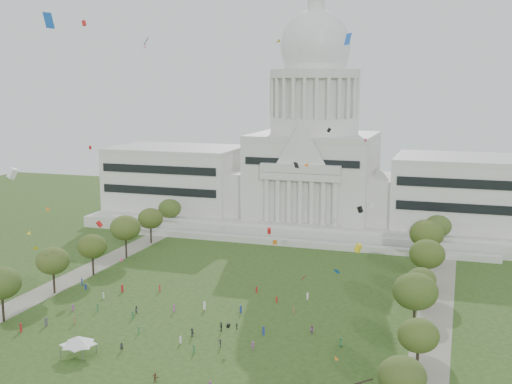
% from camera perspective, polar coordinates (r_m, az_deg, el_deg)
% --- Properties ---
extents(ground, '(400.00, 400.00, 0.00)m').
position_cam_1_polar(ground, '(137.63, -5.94, -12.99)').
color(ground, '#2C4919').
rests_on(ground, ground).
extents(capitol, '(160.00, 64.50, 91.30)m').
position_cam_1_polar(capitol, '(237.20, 5.12, 2.28)').
color(capitol, beige).
rests_on(capitol, ground).
extents(path_left, '(8.00, 160.00, 0.04)m').
position_cam_1_polar(path_left, '(184.64, -15.94, -7.32)').
color(path_left, gray).
rests_on(path_left, ground).
extents(path_right, '(8.00, 160.00, 0.04)m').
position_cam_1_polar(path_right, '(155.19, 15.61, -10.61)').
color(path_right, gray).
rests_on(path_right, ground).
extents(row_tree_r_0, '(7.67, 7.67, 10.91)m').
position_cam_1_polar(row_tree_r_0, '(106.59, 12.85, -15.69)').
color(row_tree_r_0, black).
rests_on(row_tree_r_0, ground).
extents(row_tree_l_1, '(8.86, 8.86, 12.59)m').
position_cam_1_polar(row_tree_l_1, '(154.69, -21.71, -7.53)').
color(row_tree_l_1, black).
rests_on(row_tree_l_1, ground).
extents(row_tree_r_1, '(7.58, 7.58, 10.78)m').
position_cam_1_polar(row_tree_r_1, '(122.89, 14.25, -12.26)').
color(row_tree_r_1, black).
rests_on(row_tree_r_1, ground).
extents(row_tree_l_2, '(8.42, 8.42, 11.97)m').
position_cam_1_polar(row_tree_l_2, '(170.69, -17.61, -5.85)').
color(row_tree_l_2, black).
rests_on(row_tree_l_2, ground).
extents(row_tree_r_2, '(9.55, 9.55, 13.58)m').
position_cam_1_polar(row_tree_r_2, '(140.33, 13.97, -8.57)').
color(row_tree_r_2, black).
rests_on(row_tree_r_2, ground).
extents(row_tree_l_3, '(8.12, 8.12, 11.55)m').
position_cam_1_polar(row_tree_l_3, '(183.51, -14.36, -4.70)').
color(row_tree_l_3, black).
rests_on(row_tree_l_3, ground).
extents(row_tree_r_3, '(7.01, 7.01, 9.98)m').
position_cam_1_polar(row_tree_r_3, '(157.33, 14.48, -7.56)').
color(row_tree_r_3, black).
rests_on(row_tree_r_3, ground).
extents(row_tree_l_4, '(9.29, 9.29, 13.21)m').
position_cam_1_polar(row_tree_l_4, '(198.62, -11.53, -3.14)').
color(row_tree_l_4, black).
rests_on(row_tree_l_4, ground).
extents(row_tree_r_4, '(9.19, 9.19, 13.06)m').
position_cam_1_polar(row_tree_r_4, '(171.65, 14.97, -5.36)').
color(row_tree_r_4, black).
rests_on(row_tree_r_4, ground).
extents(row_tree_l_5, '(8.33, 8.33, 11.85)m').
position_cam_1_polar(row_tree_l_5, '(215.30, -9.36, -2.34)').
color(row_tree_l_5, black).
rests_on(row_tree_l_5, ground).
extents(row_tree_r_5, '(9.82, 9.82, 13.96)m').
position_cam_1_polar(row_tree_r_5, '(191.09, 14.93, -3.62)').
color(row_tree_r_5, black).
rests_on(row_tree_r_5, ground).
extents(row_tree_l_6, '(8.19, 8.19, 11.64)m').
position_cam_1_polar(row_tree_l_6, '(231.93, -7.68, -1.46)').
color(row_tree_l_6, black).
rests_on(row_tree_l_6, ground).
extents(row_tree_r_6, '(8.42, 8.42, 11.97)m').
position_cam_1_polar(row_tree_r_6, '(208.80, 15.87, -2.94)').
color(row_tree_r_6, black).
rests_on(row_tree_r_6, ground).
extents(event_tent, '(9.68, 9.68, 4.12)m').
position_cam_1_polar(event_tent, '(133.51, -15.53, -12.57)').
color(event_tent, '#4C4C4C').
rests_on(event_tent, ground).
extents(person_0, '(1.06, 1.15, 1.97)m').
position_cam_1_polar(person_0, '(134.78, 7.55, -13.08)').
color(person_0, '#33723F').
rests_on(person_0, ground).
extents(person_2, '(1.14, 1.07, 2.00)m').
position_cam_1_polar(person_2, '(140.07, 5.02, -12.11)').
color(person_2, '#994C8C').
rests_on(person_2, ground).
extents(person_3, '(1.10, 1.24, 1.72)m').
position_cam_1_polar(person_3, '(133.56, -3.21, -13.28)').
color(person_3, '#26262B').
rests_on(person_3, ground).
extents(person_4, '(0.75, 1.23, 2.00)m').
position_cam_1_polar(person_4, '(141.50, -3.11, -11.86)').
color(person_4, '#26262B').
rests_on(person_4, ground).
extents(person_5, '(1.66, 1.82, 1.91)m').
position_cam_1_polar(person_5, '(139.05, -5.69, -12.31)').
color(person_5, '#4C4C51').
rests_on(person_5, ground).
extents(person_7, '(0.81, 0.72, 1.83)m').
position_cam_1_polar(person_7, '(134.41, -11.86, -13.31)').
color(person_7, '#26262B').
rests_on(person_7, ground).
extents(person_8, '(1.01, 0.84, 1.78)m').
position_cam_1_polar(person_8, '(153.85, -10.58, -10.25)').
color(person_8, '#4C4C51').
rests_on(person_8, ground).
extents(person_9, '(1.09, 1.24, 1.71)m').
position_cam_1_polar(person_9, '(132.26, -0.27, -13.51)').
color(person_9, '#994C8C').
rests_on(person_9, ground).
extents(person_10, '(0.52, 0.87, 1.42)m').
position_cam_1_polar(person_10, '(142.47, -1.71, -11.82)').
color(person_10, '#26262B').
rests_on(person_10, ground).
extents(person_11, '(1.75, 1.07, 1.77)m').
position_cam_1_polar(person_11, '(120.88, -8.95, -15.96)').
color(person_11, olive).
rests_on(person_11, ground).
extents(distant_crowd, '(59.98, 40.82, 1.95)m').
position_cam_1_polar(distant_crowd, '(154.39, -9.05, -10.13)').
color(distant_crowd, '#4C4C51').
rests_on(distant_crowd, ground).
extents(kite_swarm, '(78.42, 100.87, 61.33)m').
position_cam_1_polar(kite_swarm, '(133.94, -6.35, 0.32)').
color(kite_swarm, '#E54C8C').
rests_on(kite_swarm, ground).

